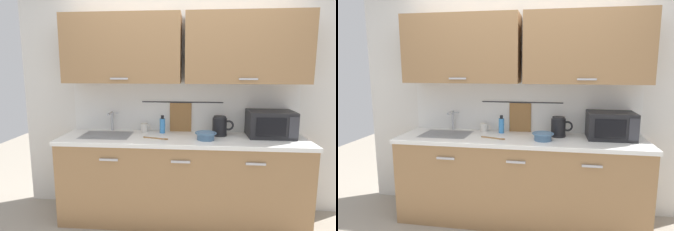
% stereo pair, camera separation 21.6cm
% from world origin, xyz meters
% --- Properties ---
extents(counter_unit, '(2.53, 0.64, 0.90)m').
position_xyz_m(counter_unit, '(-0.01, 0.30, 0.46)').
color(counter_unit, '#997047').
rests_on(counter_unit, ground).
extents(back_wall_assembly, '(3.70, 0.41, 2.50)m').
position_xyz_m(back_wall_assembly, '(-0.00, 0.53, 1.52)').
color(back_wall_assembly, silver).
rests_on(back_wall_assembly, ground).
extents(sink_faucet, '(0.09, 0.17, 0.22)m').
position_xyz_m(sink_faucet, '(-0.80, 0.53, 1.04)').
color(sink_faucet, '#B2B5BA').
rests_on(sink_faucet, counter_unit).
extents(microwave, '(0.46, 0.35, 0.27)m').
position_xyz_m(microwave, '(0.91, 0.41, 1.04)').
color(microwave, black).
rests_on(microwave, counter_unit).
extents(electric_kettle, '(0.23, 0.16, 0.21)m').
position_xyz_m(electric_kettle, '(0.39, 0.41, 1.00)').
color(electric_kettle, black).
rests_on(electric_kettle, counter_unit).
extents(dish_soap_bottle, '(0.06, 0.06, 0.20)m').
position_xyz_m(dish_soap_bottle, '(-0.22, 0.47, 0.99)').
color(dish_soap_bottle, '#3F8CD8').
rests_on(dish_soap_bottle, counter_unit).
extents(mug_near_sink, '(0.12, 0.08, 0.09)m').
position_xyz_m(mug_near_sink, '(-0.43, 0.51, 0.95)').
color(mug_near_sink, silver).
rests_on(mug_near_sink, counter_unit).
extents(mixing_bowl, '(0.21, 0.21, 0.08)m').
position_xyz_m(mixing_bowl, '(0.24, 0.22, 0.94)').
color(mixing_bowl, '#4C7093').
rests_on(mixing_bowl, counter_unit).
extents(wooden_spoon, '(0.27, 0.11, 0.01)m').
position_xyz_m(wooden_spoon, '(-0.23, 0.20, 0.91)').
color(wooden_spoon, '#9E7042').
rests_on(wooden_spoon, counter_unit).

